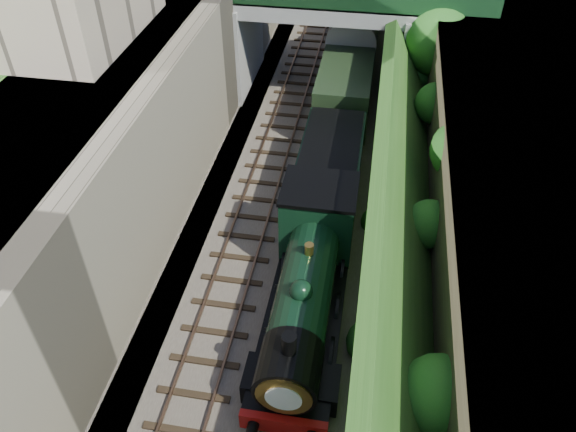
{
  "coord_description": "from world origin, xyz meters",
  "views": [
    {
      "loc": [
        2.81,
        -7.53,
        16.85
      ],
      "look_at": [
        0.0,
        8.9,
        2.49
      ],
      "focal_mm": 35.0,
      "sensor_mm": 36.0,
      "label": 1
    }
  ],
  "objects_px": {
    "road_bridge": "(349,27)",
    "tree": "(440,43)",
    "tender": "(330,171)",
    "locomotive": "(307,284)"
  },
  "relations": [
    {
      "from": "tree",
      "to": "locomotive",
      "type": "xyz_separation_m",
      "value": [
        -4.71,
        -15.34,
        -2.75
      ]
    },
    {
      "from": "tree",
      "to": "tender",
      "type": "bearing_deg",
      "value": -120.58
    },
    {
      "from": "road_bridge",
      "to": "locomotive",
      "type": "xyz_separation_m",
      "value": [
        0.26,
        -18.0,
        -2.18
      ]
    },
    {
      "from": "road_bridge",
      "to": "tree",
      "type": "distance_m",
      "value": 5.67
    },
    {
      "from": "road_bridge",
      "to": "tree",
      "type": "xyz_separation_m",
      "value": [
        4.97,
        -2.66,
        0.57
      ]
    },
    {
      "from": "tender",
      "to": "road_bridge",
      "type": "bearing_deg",
      "value": 91.38
    },
    {
      "from": "road_bridge",
      "to": "locomotive",
      "type": "height_order",
      "value": "road_bridge"
    },
    {
      "from": "road_bridge",
      "to": "locomotive",
      "type": "distance_m",
      "value": 18.14
    },
    {
      "from": "road_bridge",
      "to": "tender",
      "type": "height_order",
      "value": "road_bridge"
    },
    {
      "from": "road_bridge",
      "to": "locomotive",
      "type": "relative_size",
      "value": 1.56
    }
  ]
}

